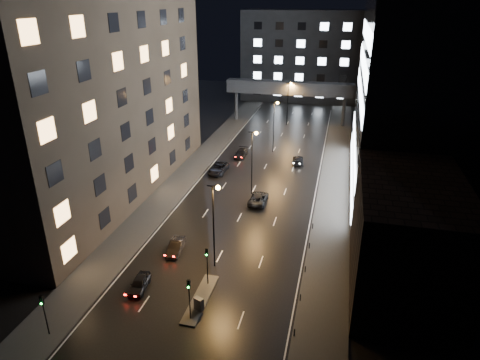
{
  "coord_description": "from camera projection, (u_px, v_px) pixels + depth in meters",
  "views": [
    {
      "loc": [
        12.47,
        -31.22,
        28.38
      ],
      "look_at": [
        -0.85,
        23.82,
        4.0
      ],
      "focal_mm": 32.0,
      "sensor_mm": 36.0,
      "label": 1
    }
  ],
  "objects": [
    {
      "name": "car_away_b",
      "position": [
        176.0,
        247.0,
        51.37
      ],
      "size": [
        1.93,
        4.39,
        1.4
      ],
      "primitive_type": "imported",
      "rotation": [
        0.0,
        0.0,
        0.11
      ],
      "color": "black",
      "rests_on": "ground"
    },
    {
      "name": "building_far",
      "position": [
        303.0,
        56.0,
        124.34
      ],
      "size": [
        34.0,
        14.0,
        25.0
      ],
      "primitive_type": "cube",
      "color": "#333335",
      "rests_on": "ground"
    },
    {
      "name": "car_away_d",
      "position": [
        241.0,
        154.0,
        81.76
      ],
      "size": [
        2.04,
        4.88,
        1.41
      ],
      "primitive_type": "imported",
      "rotation": [
        0.0,
        0.0,
        0.01
      ],
      "color": "black",
      "rests_on": "ground"
    },
    {
      "name": "skybridge",
      "position": [
        289.0,
        89.0,
        100.99
      ],
      "size": [
        30.0,
        3.0,
        10.0
      ],
      "color": "#333335",
      "rests_on": "ground"
    },
    {
      "name": "building_left",
      "position": [
        91.0,
        61.0,
        60.17
      ],
      "size": [
        15.0,
        48.0,
        40.0
      ],
      "primitive_type": "cube",
      "color": "#2D2319",
      "rests_on": "ground"
    },
    {
      "name": "ground",
      "position": [
        265.0,
        166.0,
        77.5
      ],
      "size": [
        160.0,
        160.0,
        0.0
      ],
      "primitive_type": "plane",
      "color": "black",
      "rests_on": "ground"
    },
    {
      "name": "traffic_signal_corner",
      "position": [
        44.0,
        309.0,
        37.75
      ],
      "size": [
        0.28,
        0.34,
        4.4
      ],
      "color": "black",
      "rests_on": "ground"
    },
    {
      "name": "streetlight_mid_a",
      "position": [
        253.0,
        155.0,
        64.18
      ],
      "size": [
        1.45,
        0.5,
        10.15
      ],
      "color": "black",
      "rests_on": "ground"
    },
    {
      "name": "building_right_low",
      "position": [
        406.0,
        237.0,
        43.13
      ],
      "size": [
        10.0,
        18.0,
        12.0
      ],
      "primitive_type": "cube",
      "color": "black",
      "rests_on": "ground"
    },
    {
      "name": "car_away_a",
      "position": [
        139.0,
        284.0,
        44.82
      ],
      "size": [
        2.05,
        4.08,
        1.33
      ],
      "primitive_type": "imported",
      "rotation": [
        0.0,
        0.0,
        0.13
      ],
      "color": "black",
      "rests_on": "ground"
    },
    {
      "name": "traffic_signal_near",
      "position": [
        207.0,
        260.0,
        44.51
      ],
      "size": [
        0.28,
        0.34,
        4.4
      ],
      "color": "black",
      "rests_on": "median_island"
    },
    {
      "name": "traffic_signal_far",
      "position": [
        189.0,
        293.0,
        39.6
      ],
      "size": [
        0.28,
        0.34,
        4.4
      ],
      "color": "black",
      "rests_on": "median_island"
    },
    {
      "name": "sidewalk_left",
      "position": [
        191.0,
        170.0,
        75.71
      ],
      "size": [
        5.0,
        110.0,
        0.15
      ],
      "primitive_type": "cube",
      "color": "#383533",
      "rests_on": "ground"
    },
    {
      "name": "car_toward_b",
      "position": [
        298.0,
        160.0,
        78.84
      ],
      "size": [
        2.36,
        4.73,
        1.32
      ],
      "primitive_type": "imported",
      "rotation": [
        0.0,
        0.0,
        3.26
      ],
      "color": "black",
      "rests_on": "ground"
    },
    {
      "name": "building_right_glass",
      "position": [
        440.0,
        42.0,
        59.63
      ],
      "size": [
        20.0,
        36.0,
        45.0
      ],
      "primitive_type": "cube",
      "color": "black",
      "rests_on": "ground"
    },
    {
      "name": "car_toward_a",
      "position": [
        258.0,
        198.0,
        63.62
      ],
      "size": [
        2.45,
        5.28,
        1.47
      ],
      "primitive_type": "imported",
      "rotation": [
        0.0,
        0.0,
        3.14
      ],
      "color": "black",
      "rests_on": "ground"
    },
    {
      "name": "median_island",
      "position": [
        201.0,
        299.0,
        43.48
      ],
      "size": [
        1.6,
        8.0,
        0.15
      ],
      "primitive_type": "cube",
      "color": "#383533",
      "rests_on": "ground"
    },
    {
      "name": "streetlight_far",
      "position": [
        289.0,
        98.0,
        99.89
      ],
      "size": [
        1.45,
        0.5,
        10.15
      ],
      "color": "black",
      "rests_on": "ground"
    },
    {
      "name": "streetlight_mid_b",
      "position": [
        275.0,
        120.0,
        82.04
      ],
      "size": [
        1.45,
        0.5,
        10.15
      ],
      "color": "black",
      "rests_on": "ground"
    },
    {
      "name": "sidewalk_right",
      "position": [
        335.0,
        183.0,
        70.31
      ],
      "size": [
        5.0,
        110.0,
        0.15
      ],
      "primitive_type": "cube",
      "color": "#383533",
      "rests_on": "ground"
    },
    {
      "name": "streetlight_near",
      "position": [
        215.0,
        216.0,
        46.33
      ],
      "size": [
        1.45,
        0.5,
        10.15
      ],
      "color": "black",
      "rests_on": "ground"
    },
    {
      "name": "utility_cabinet",
      "position": [
        199.0,
        304.0,
        41.62
      ],
      "size": [
        1.03,
        0.82,
        1.34
      ],
      "primitive_type": "cube",
      "rotation": [
        0.0,
        0.0,
        -0.4
      ],
      "color": "#555558",
      "rests_on": "median_island"
    },
    {
      "name": "bollard_row",
      "position": [
        303.0,
        283.0,
        45.21
      ],
      "size": [
        0.12,
        25.12,
        0.9
      ],
      "color": "black",
      "rests_on": "ground"
    },
    {
      "name": "car_away_c",
      "position": [
        218.0,
        168.0,
        74.48
      ],
      "size": [
        2.76,
        5.74,
        1.58
      ],
      "primitive_type": "imported",
      "rotation": [
        0.0,
        0.0,
        -0.02
      ],
      "color": "black",
      "rests_on": "ground"
    }
  ]
}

